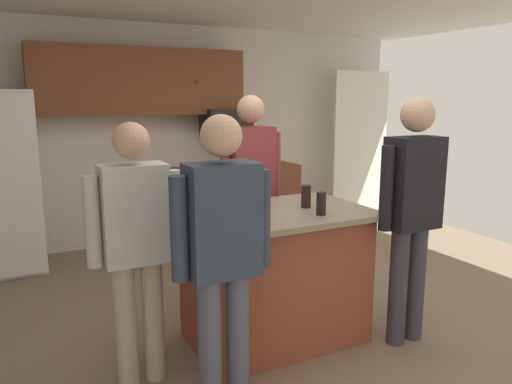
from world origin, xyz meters
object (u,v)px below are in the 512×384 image
object	(u,v)px
mug_blue_stoneware	(258,200)
tumbler_amber	(306,196)
glass_short_whisky	(205,200)
person_elder_center	(223,248)
glass_dark_ale	(321,204)
kitchen_island	(275,275)
person_guest_by_door	(136,239)
person_host_foreground	(251,183)
microwave_over_range	(226,122)
person_guest_right	(412,205)
mug_ceramic_white	(230,209)
glass_pilsner	(243,209)

from	to	relation	value
mug_blue_stoneware	tumbler_amber	bearing A→B (deg)	-26.79
glass_short_whisky	person_elder_center	bearing A→B (deg)	-105.16
mug_blue_stoneware	glass_dark_ale	size ratio (longest dim) A/B	0.86
kitchen_island	mug_blue_stoneware	bearing A→B (deg)	109.82
person_guest_by_door	person_host_foreground	size ratio (longest dim) A/B	0.91
microwave_over_range	person_guest_right	distance (m)	3.11
mug_blue_stoneware	glass_dark_ale	distance (m)	0.48
person_host_foreground	glass_dark_ale	size ratio (longest dim) A/B	11.36
mug_blue_stoneware	mug_ceramic_white	bearing A→B (deg)	-150.96
kitchen_island	person_elder_center	xyz separation A→B (m)	(-0.66, -0.60, 0.47)
mug_blue_stoneware	glass_dark_ale	xyz separation A→B (m)	(0.28, -0.39, 0.02)
kitchen_island	person_elder_center	bearing A→B (deg)	-137.68
person_elder_center	person_guest_by_door	distance (m)	0.61
microwave_over_range	glass_dark_ale	distance (m)	2.94
person_guest_right	mug_blue_stoneware	size ratio (longest dim) A/B	13.00
person_guest_by_door	kitchen_island	bearing A→B (deg)	0.00
glass_pilsner	mug_ceramic_white	size ratio (longest dim) A/B	1.02
person_guest_by_door	glass_short_whisky	world-z (taller)	person_guest_by_door
person_host_foreground	kitchen_island	bearing A→B (deg)	0.00
kitchen_island	tumbler_amber	bearing A→B (deg)	-0.35
person_elder_center	person_guest_by_door	bearing A→B (deg)	82.36
microwave_over_range	glass_dark_ale	xyz separation A→B (m)	(-0.56, -2.86, -0.41)
person_guest_right	person_host_foreground	bearing A→B (deg)	-34.01
mug_ceramic_white	glass_dark_ale	distance (m)	0.62
microwave_over_range	person_guest_by_door	world-z (taller)	person_guest_by_door
glass_pilsner	person_guest_right	bearing A→B (deg)	-16.87
glass_short_whisky	mug_ceramic_white	bearing A→B (deg)	-73.88
microwave_over_range	person_guest_by_door	xyz separation A→B (m)	(-1.79, -2.73, -0.52)
microwave_over_range	tumbler_amber	world-z (taller)	microwave_over_range
kitchen_island	person_guest_by_door	distance (m)	1.11
person_host_foreground	glass_short_whisky	bearing A→B (deg)	-35.45
person_elder_center	glass_dark_ale	distance (m)	0.96
glass_dark_ale	glass_short_whisky	world-z (taller)	glass_dark_ale
microwave_over_range	mug_blue_stoneware	xyz separation A→B (m)	(-0.84, -2.47, -0.43)
mug_ceramic_white	person_host_foreground	bearing A→B (deg)	55.09
person_elder_center	mug_blue_stoneware	world-z (taller)	person_elder_center
mug_blue_stoneware	person_host_foreground	bearing A→B (deg)	68.10
person_host_foreground	mug_blue_stoneware	bearing A→B (deg)	-7.79
microwave_over_range	mug_blue_stoneware	size ratio (longest dim) A/B	4.16
glass_dark_ale	person_host_foreground	bearing A→B (deg)	91.42
person_guest_by_door	glass_dark_ale	world-z (taller)	person_guest_by_door
person_host_foreground	glass_short_whisky	distance (m)	0.83
person_guest_right	mug_blue_stoneware	bearing A→B (deg)	-5.77
person_elder_center	glass_dark_ale	xyz separation A→B (m)	(0.89, 0.37, 0.08)
person_guest_right	glass_short_whisky	size ratio (longest dim) A/B	11.54
person_guest_by_door	glass_dark_ale	distance (m)	1.24
glass_pilsner	tumbler_amber	xyz separation A→B (m)	(0.56, 0.11, 0.02)
person_guest_by_door	mug_blue_stoneware	world-z (taller)	person_guest_by_door
mug_ceramic_white	person_elder_center	bearing A→B (deg)	-117.31
tumbler_amber	glass_dark_ale	xyz separation A→B (m)	(-0.03, -0.24, -0.00)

